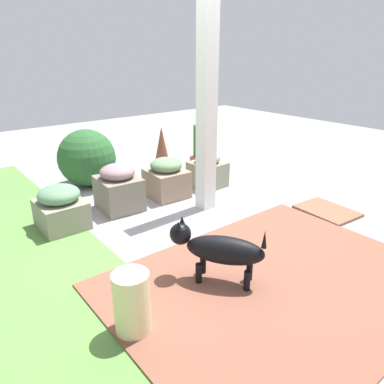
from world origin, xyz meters
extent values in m
plane|color=gray|center=(0.00, 0.00, 0.00)|extent=(12.00, 12.00, 0.00)
cube|color=brown|center=(-1.16, 0.26, 0.01)|extent=(1.80, 2.40, 0.02)
cube|color=white|center=(0.25, -0.26, 1.07)|extent=(0.16, 0.16, 2.15)
cube|color=gray|center=(0.74, -0.71, 0.16)|extent=(0.43, 0.41, 0.31)
ellipsoid|color=gray|center=(0.74, -0.71, 0.37)|extent=(0.32, 0.32, 0.14)
cube|color=gray|center=(0.77, -0.11, 0.16)|extent=(0.47, 0.44, 0.32)
ellipsoid|color=#66885D|center=(0.77, -0.11, 0.38)|extent=(0.37, 0.37, 0.17)
cube|color=slate|center=(0.79, 0.51, 0.18)|extent=(0.50, 0.44, 0.36)
ellipsoid|color=gray|center=(0.79, 0.51, 0.42)|extent=(0.37, 0.37, 0.17)
cube|color=gray|center=(0.74, 1.16, 0.14)|extent=(0.47, 0.42, 0.27)
ellipsoid|color=#5E8863|center=(0.74, 1.16, 0.34)|extent=(0.39, 0.39, 0.18)
sphere|color=#295B2C|center=(1.71, 0.45, 0.36)|extent=(0.72, 0.72, 0.72)
cylinder|color=#A65E37|center=(1.52, -0.55, 0.10)|extent=(0.21, 0.21, 0.20)
cone|color=brown|center=(1.52, -0.55, 0.43)|extent=(0.19, 0.19, 0.46)
cylinder|color=#A9583B|center=(1.23, -0.95, 0.12)|extent=(0.22, 0.22, 0.24)
cylinder|color=#317227|center=(1.23, -0.95, 0.46)|extent=(0.12, 0.12, 0.44)
ellipsoid|color=black|center=(-0.92, 0.56, 0.28)|extent=(0.57, 0.49, 0.21)
sphere|color=black|center=(-0.65, 0.75, 0.36)|extent=(0.16, 0.16, 0.16)
cone|color=black|center=(-0.67, 0.79, 0.45)|extent=(0.05, 0.05, 0.07)
cone|color=black|center=(-0.62, 0.72, 0.45)|extent=(0.05, 0.05, 0.07)
cylinder|color=black|center=(-0.81, 0.72, 0.09)|extent=(0.05, 0.05, 0.17)
cylinder|color=black|center=(-0.73, 0.61, 0.09)|extent=(0.05, 0.05, 0.17)
cylinder|color=black|center=(-1.10, 0.51, 0.09)|extent=(0.05, 0.05, 0.17)
cylinder|color=black|center=(-1.02, 0.40, 0.09)|extent=(0.05, 0.05, 0.17)
cone|color=black|center=(-1.14, 0.40, 0.40)|extent=(0.04, 0.04, 0.13)
cylinder|color=beige|center=(-0.94, 1.33, 0.20)|extent=(0.22, 0.22, 0.41)
cube|color=brown|center=(-0.68, -1.18, 0.01)|extent=(0.62, 0.48, 0.03)
camera|label=1|loc=(-2.54, 2.16, 1.61)|focal=33.95mm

